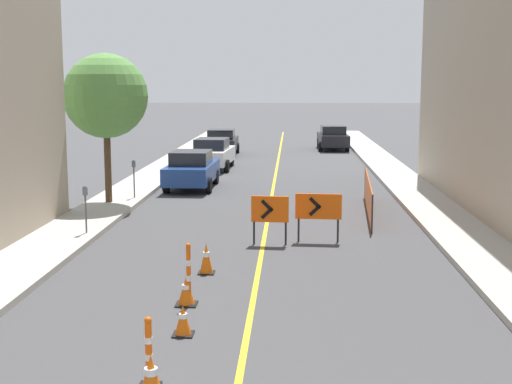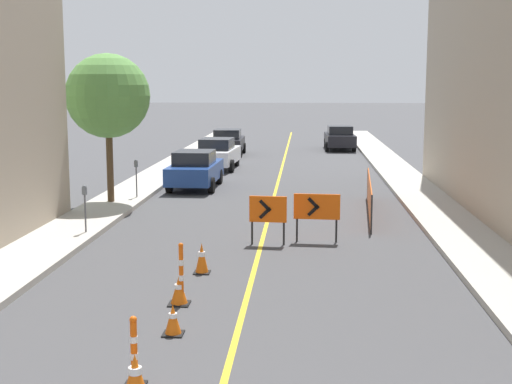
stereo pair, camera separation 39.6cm
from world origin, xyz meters
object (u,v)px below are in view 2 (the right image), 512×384
(parked_car_curb_far, at_px, (228,142))
(parking_meter_near_curb, at_px, (136,171))
(delineator_post_rear, at_px, (181,278))
(parked_car_opposite_side, at_px, (340,138))
(traffic_cone_fifth, at_px, (202,258))
(arrow_barricade_secondary, at_px, (317,208))
(street_tree_left_near, at_px, (108,96))
(traffic_cone_third, at_px, (173,320))
(traffic_cone_fourth, at_px, (179,291))
(parked_car_curb_near, at_px, (195,169))
(traffic_cone_second, at_px, (135,377))
(parked_car_curb_mid, at_px, (217,154))
(delineator_post_front, at_px, (134,357))
(parking_meter_far_curb, at_px, (85,199))
(arrow_barricade_primary, at_px, (268,211))

(parked_car_curb_far, xyz_separation_m, parking_meter_near_curb, (-1.59, -17.07, 0.35))
(delineator_post_rear, relative_size, parked_car_opposite_side, 0.29)
(traffic_cone_fifth, distance_m, arrow_barricade_secondary, 4.44)
(parked_car_curb_far, distance_m, street_tree_left_near, 18.49)
(parked_car_opposite_side, bearing_deg, traffic_cone_third, -99.43)
(traffic_cone_fourth, bearing_deg, traffic_cone_fifth, 87.20)
(arrow_barricade_secondary, distance_m, parked_car_curb_near, 11.00)
(parked_car_curb_far, bearing_deg, traffic_cone_fourth, -86.87)
(traffic_cone_second, xyz_separation_m, parked_car_curb_near, (-2.22, 19.99, 0.47))
(parked_car_curb_mid, bearing_deg, parked_car_curb_near, -87.79)
(delineator_post_front, distance_m, parked_car_curb_mid, 26.26)
(parked_car_curb_near, bearing_deg, parked_car_curb_far, 91.84)
(parked_car_curb_near, bearing_deg, parked_car_opposite_side, 70.11)
(arrow_barricade_secondary, bearing_deg, delineator_post_rear, -111.77)
(parked_car_curb_far, distance_m, parked_car_opposite_side, 7.97)
(arrow_barricade_secondary, bearing_deg, traffic_cone_fourth, -112.27)
(traffic_cone_third, bearing_deg, parking_meter_far_curb, 117.18)
(traffic_cone_third, xyz_separation_m, parked_car_curb_far, (-2.36, 31.02, 0.53))
(traffic_cone_fifth, relative_size, parked_car_opposite_side, 0.16)
(traffic_cone_fourth, relative_size, parked_car_opposite_side, 0.13)
(delineator_post_rear, xyz_separation_m, arrow_barricade_primary, (1.45, 5.46, 0.38))
(parked_car_curb_mid, xyz_separation_m, parked_car_curb_far, (-0.21, 7.03, 0.00))
(delineator_post_rear, bearing_deg, arrow_barricade_secondary, 64.60)
(delineator_post_rear, height_order, parking_meter_far_curb, parking_meter_far_curb)
(arrow_barricade_primary, distance_m, arrow_barricade_secondary, 1.40)
(traffic_cone_second, bearing_deg, arrow_barricade_secondary, 75.14)
(delineator_post_rear, bearing_deg, parked_car_curb_mid, 95.16)
(traffic_cone_second, bearing_deg, arrow_barricade_primary, 82.07)
(traffic_cone_third, distance_m, delineator_post_rear, 1.73)
(traffic_cone_fifth, xyz_separation_m, arrow_barricade_primary, (1.38, 3.06, 0.58))
(delineator_post_front, bearing_deg, parking_meter_near_curb, 103.20)
(traffic_cone_third, xyz_separation_m, parking_meter_far_curb, (-3.95, 7.69, 0.85))
(arrow_barricade_secondary, height_order, street_tree_left_near, street_tree_left_near)
(arrow_barricade_primary, bearing_deg, traffic_cone_second, -93.19)
(arrow_barricade_primary, height_order, parking_meter_near_curb, parking_meter_near_curb)
(delineator_post_front, height_order, street_tree_left_near, street_tree_left_near)
(parked_car_opposite_side, height_order, parking_meter_far_curb, parked_car_opposite_side)
(parked_car_curb_mid, height_order, parking_meter_near_curb, parked_car_curb_mid)
(traffic_cone_fourth, xyz_separation_m, parking_meter_near_curb, (-3.75, 12.24, 0.87))
(traffic_cone_second, bearing_deg, parked_car_curb_near, 96.35)
(traffic_cone_fourth, bearing_deg, arrow_barricade_primary, 74.58)
(delineator_post_front, relative_size, street_tree_left_near, 0.20)
(delineator_post_front, xyz_separation_m, arrow_barricade_secondary, (2.80, 9.74, 0.50))
(traffic_cone_fifth, xyz_separation_m, arrow_barricade_secondary, (2.72, 3.46, 0.60))
(parked_car_opposite_side, xyz_separation_m, parking_meter_far_curb, (-8.53, -27.24, 0.32))
(traffic_cone_second, relative_size, parked_car_curb_near, 0.15)
(delineator_post_front, bearing_deg, street_tree_left_near, 106.52)
(delineator_post_front, height_order, parking_meter_far_curb, parking_meter_far_curb)
(arrow_barricade_secondary, bearing_deg, parked_car_curb_near, 120.19)
(arrow_barricade_secondary, height_order, parked_car_curb_mid, parked_car_curb_mid)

